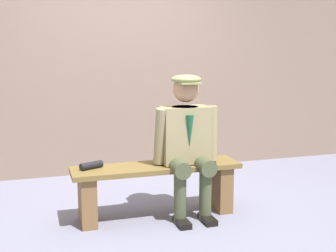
% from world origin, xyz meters
% --- Properties ---
extents(ground_plane, '(30.00, 30.00, 0.00)m').
position_xyz_m(ground_plane, '(0.00, 0.00, 0.00)').
color(ground_plane, slate).
extents(bench, '(1.52, 0.38, 0.48)m').
position_xyz_m(bench, '(0.00, 0.00, 0.32)').
color(bench, brown).
rests_on(bench, ground).
extents(seated_man, '(0.60, 0.52, 1.28)m').
position_xyz_m(seated_man, '(-0.27, 0.05, 0.72)').
color(seated_man, '#91855E').
rests_on(seated_man, ground).
extents(rolled_magazine, '(0.21, 0.14, 0.06)m').
position_xyz_m(rolled_magazine, '(0.58, -0.04, 0.51)').
color(rolled_magazine, black).
rests_on(rolled_magazine, bench).
extents(stadium_wall, '(12.00, 0.24, 2.30)m').
position_xyz_m(stadium_wall, '(0.00, -1.73, 1.15)').
color(stadium_wall, '#816B5E').
rests_on(stadium_wall, ground).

